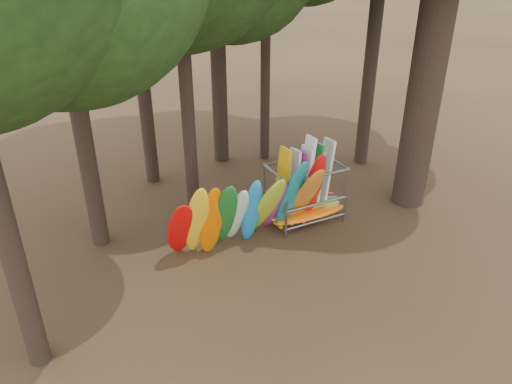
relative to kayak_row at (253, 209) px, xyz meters
name	(u,v)px	position (x,y,z in m)	size (l,w,h in m)	color
ground	(296,248)	(1.11, -0.76, -1.29)	(120.00, 120.00, 0.00)	#47331E
lake	(51,7)	(1.11, 59.24, -1.29)	(160.00, 160.00, 0.00)	gray
kayak_row	(253,209)	(0.00, 0.00, 0.00)	(5.27, 2.13, 2.99)	red
storage_rack	(304,194)	(2.21, 0.65, -0.34)	(3.11, 1.50, 2.84)	slate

